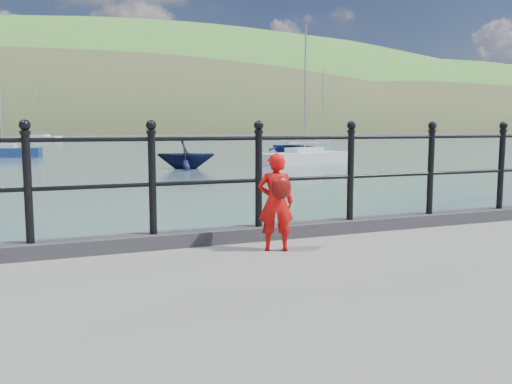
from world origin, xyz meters
name	(u,v)px	position (x,y,z in m)	size (l,w,h in m)	color
ground	(205,326)	(0.00, 0.00, 0.00)	(600.00, 600.00, 0.00)	#2D4251
kerb	(208,237)	(0.00, -0.15, 1.07)	(60.00, 0.30, 0.15)	#28282B
railing	(207,169)	(0.00, -0.15, 1.82)	(18.11, 0.11, 1.20)	black
far_shore	(135,182)	(38.34, 239.41, -22.57)	(830.00, 200.00, 156.00)	#333A21
child	(276,201)	(0.55, -0.75, 1.51)	(0.43, 0.37, 1.01)	red
launch_blue	(295,147)	(19.55, 37.71, 0.50)	(3.44, 4.81, 1.00)	navy
launch_navy	(186,154)	(5.77, 22.97, 0.81)	(2.65, 3.08, 1.62)	black
sailboat_port	(3,153)	(-4.14, 39.05, 0.34)	(5.62, 2.72, 7.91)	navy
sailboat_far	(322,141)	(34.97, 60.71, 0.34)	(5.22, 7.40, 10.32)	silver
sailboat_deep	(41,138)	(-1.00, 93.95, 0.34)	(6.66, 5.83, 10.03)	white
sailboat_near	(304,158)	(13.57, 24.11, 0.34)	(6.49, 3.41, 8.60)	silver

